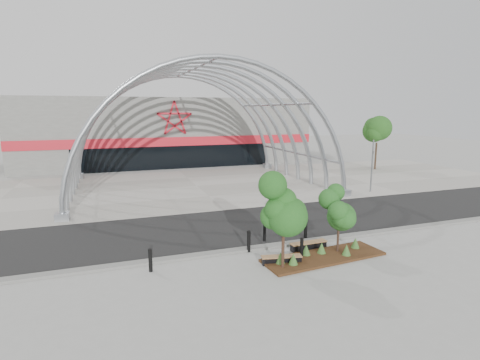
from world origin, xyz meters
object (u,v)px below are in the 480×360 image
at_px(bench_1, 309,246).
at_px(street_tree_0, 284,203).
at_px(bench_0, 282,260).
at_px(street_tree_1, 340,206).
at_px(signal_pole, 372,165).
at_px(bollard_2, 264,233).

bearing_deg(bench_1, street_tree_0, -142.89).
bearing_deg(bench_0, street_tree_1, 4.51).
height_order(bench_0, bench_1, bench_1).
xyz_separation_m(signal_pole, street_tree_0, (-13.37, -11.28, 0.65)).
bearing_deg(street_tree_0, bench_1, 37.11).
relative_size(bench_0, bollard_2, 1.97).
distance_m(bench_1, bollard_2, 2.37).
xyz_separation_m(street_tree_1, bench_1, (-1.03, 0.87, -2.07)).
distance_m(signal_pole, street_tree_1, 14.62).
xyz_separation_m(bench_0, bench_1, (1.96, 1.11, 0.01)).
relative_size(bench_1, bollard_2, 2.05).
bearing_deg(bench_1, bollard_2, 130.90).
bearing_deg(bollard_2, street_tree_1, -45.80).
height_order(street_tree_0, street_tree_1, street_tree_0).
xyz_separation_m(signal_pole, street_tree_1, (-10.17, -10.51, 0.04)).
bearing_deg(signal_pole, bollard_2, -148.33).
distance_m(street_tree_0, bollard_2, 4.24).
distance_m(street_tree_1, bench_0, 3.66).
relative_size(street_tree_0, street_tree_1, 1.27).
height_order(street_tree_0, bench_1, street_tree_0).
bearing_deg(bench_0, signal_pole, 39.22).
distance_m(bench_0, bollard_2, 2.93).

